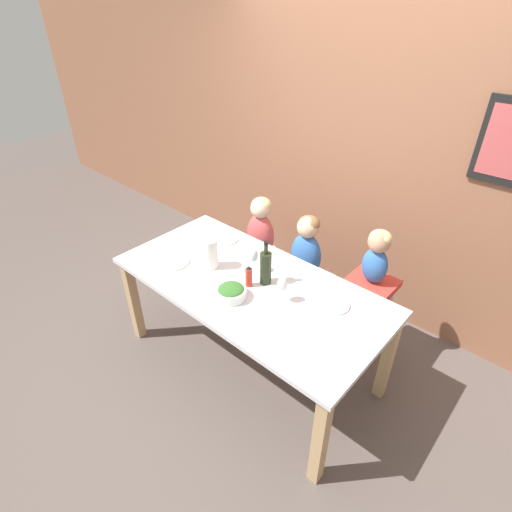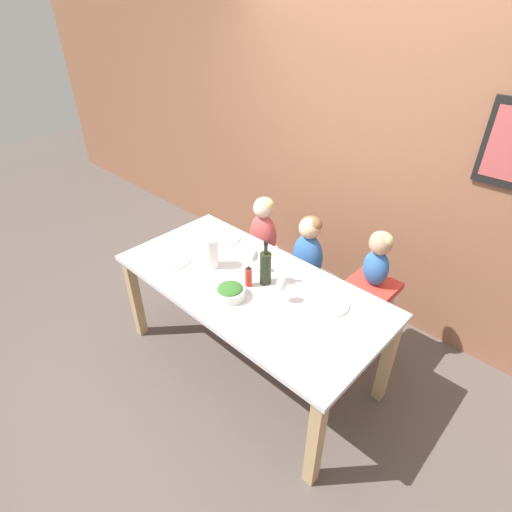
% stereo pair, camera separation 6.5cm
% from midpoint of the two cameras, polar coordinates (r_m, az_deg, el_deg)
% --- Properties ---
extents(ground_plane, '(14.00, 14.00, 0.00)m').
position_cam_midpoint_polar(ground_plane, '(3.21, -0.27, -14.78)').
color(ground_plane, '#564C47').
extents(wall_back, '(10.00, 0.09, 2.70)m').
position_cam_midpoint_polar(wall_back, '(3.34, 15.48, 14.12)').
color(wall_back, '#8E5B42').
rests_on(wall_back, ground_plane).
extents(dining_table, '(1.89, 0.91, 0.77)m').
position_cam_midpoint_polar(dining_table, '(2.74, -0.31, -5.32)').
color(dining_table, silver).
rests_on(dining_table, ground_plane).
extents(chair_far_left, '(0.38, 0.38, 0.46)m').
position_cam_midpoint_polar(chair_far_left, '(3.58, 1.50, -0.78)').
color(chair_far_left, silver).
rests_on(chair_far_left, ground_plane).
extents(chair_far_center, '(0.38, 0.38, 0.46)m').
position_cam_midpoint_polar(chair_far_center, '(3.34, 7.59, -3.98)').
color(chair_far_center, silver).
rests_on(chair_far_center, ground_plane).
extents(chair_right_highchair, '(0.33, 0.32, 0.69)m').
position_cam_midpoint_polar(chair_right_highchair, '(3.03, 16.43, -6.17)').
color(chair_right_highchair, silver).
rests_on(chair_right_highchair, ground_plane).
extents(person_child_left, '(0.26, 0.18, 0.54)m').
position_cam_midpoint_polar(person_child_left, '(3.39, 1.60, 4.19)').
color(person_child_left, '#C64C4C').
rests_on(person_child_left, chair_far_left).
extents(person_child_center, '(0.26, 0.18, 0.54)m').
position_cam_midpoint_polar(person_child_center, '(3.14, 8.08, 1.19)').
color(person_child_center, '#3366B2').
rests_on(person_child_center, chair_far_center).
extents(person_baby_right, '(0.18, 0.16, 0.41)m').
position_cam_midpoint_polar(person_baby_right, '(2.81, 17.71, 0.05)').
color(person_baby_right, '#3366B2').
rests_on(person_baby_right, chair_right_highchair).
extents(wine_bottle, '(0.08, 0.08, 0.32)m').
position_cam_midpoint_polar(wine_bottle, '(2.61, 2.07, -1.62)').
color(wine_bottle, '#232D19').
rests_on(wine_bottle, dining_table).
extents(paper_towel_roll, '(0.10, 0.10, 0.22)m').
position_cam_midpoint_polar(paper_towel_roll, '(2.79, -5.79, 0.45)').
color(paper_towel_roll, white).
rests_on(paper_towel_roll, dining_table).
extents(wine_glass_near, '(0.07, 0.07, 0.18)m').
position_cam_midpoint_polar(wine_glass_near, '(2.46, 4.48, -4.14)').
color(wine_glass_near, white).
rests_on(wine_glass_near, dining_table).
extents(wine_glass_far, '(0.07, 0.07, 0.18)m').
position_cam_midpoint_polar(wine_glass_far, '(2.72, 0.36, 0.01)').
color(wine_glass_far, white).
rests_on(wine_glass_far, dining_table).
extents(salad_bowl_large, '(0.20, 0.20, 0.09)m').
position_cam_midpoint_polar(salad_bowl_large, '(2.54, -2.97, -5.08)').
color(salad_bowl_large, white).
rests_on(salad_bowl_large, dining_table).
extents(dinner_plate_front_left, '(0.22, 0.22, 0.01)m').
position_cam_midpoint_polar(dinner_plate_front_left, '(2.94, -10.86, -0.68)').
color(dinner_plate_front_left, silver).
rests_on(dinner_plate_front_left, dining_table).
extents(dinner_plate_back_left, '(0.22, 0.22, 0.01)m').
position_cam_midpoint_polar(dinner_plate_back_left, '(3.15, -3.65, 2.54)').
color(dinner_plate_back_left, silver).
rests_on(dinner_plate_back_left, dining_table).
extents(dinner_plate_back_right, '(0.22, 0.22, 0.01)m').
position_cam_midpoint_polar(dinner_plate_back_right, '(2.54, 11.42, -6.90)').
color(dinner_plate_back_right, silver).
rests_on(dinner_plate_back_right, dining_table).
extents(condiment_bottle_hot_sauce, '(0.05, 0.05, 0.16)m').
position_cam_midpoint_polar(condiment_bottle_hot_sauce, '(2.61, -0.38, -2.90)').
color(condiment_bottle_hot_sauce, red).
rests_on(condiment_bottle_hot_sauce, dining_table).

